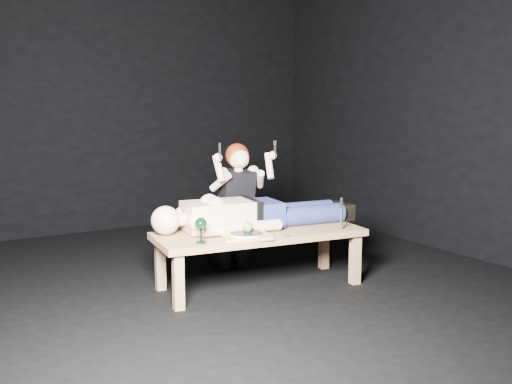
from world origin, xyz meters
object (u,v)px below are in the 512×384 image
Objects in this scene: table at (259,259)px; lying_man at (258,210)px; carving_knife at (341,214)px; serving_tray at (246,236)px; kneeling_woman at (233,205)px; goblet at (201,230)px.

lying_man is (0.07, 0.14, 0.37)m from table.
table is 0.40m from lying_man.
carving_knife is at bearing -19.13° from table.
kneeling_woman is at bearing 68.26° from serving_tray.
lying_man is 4.96× the size of serving_tray.
goblet is 1.16m from carving_knife.
kneeling_woman is 0.77m from serving_tray.
kneeling_woman is at bearing 46.96° from goblet.
kneeling_woman reaches higher than lying_man.
table is at bearing 160.87° from carving_knife.
serving_tray is at bearing -136.65° from table.
serving_tray is 0.81m from carving_knife.
kneeling_woman reaches higher than goblet.
goblet is at bearing 175.81° from serving_tray.
serving_tray is at bearing -4.19° from goblet.
lying_man reaches higher than carving_knife.
carving_knife is at bearing -9.47° from serving_tray.
table is 0.66m from goblet.
goblet is (-0.35, 0.03, 0.08)m from serving_tray.
table is at bearing 12.75° from goblet.
goblet is (-0.64, -0.68, -0.03)m from kneeling_woman.
table is at bearing -93.08° from kneeling_woman.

